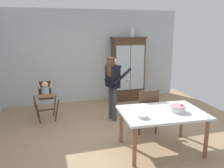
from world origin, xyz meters
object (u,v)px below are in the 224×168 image
Objects in this scene: china_cabinet at (128,69)px; birthday_cake at (177,109)px; ceramic_vase at (132,33)px; dining_chair_far_side at (147,108)px; high_chair_with_toddler at (45,94)px; dining_table at (162,116)px; serving_bowl at (143,116)px; adult_person at (113,81)px.

china_cabinet reaches higher than birthday_cake.
ceramic_vase is 2.83m from dining_chair_far_side.
high_chair_with_toddler is at bearing -29.08° from dining_chair_far_side.
dining_table is 5.44× the size of birthday_cake.
serving_bowl is (1.52, -2.24, 0.11)m from high_chair_with_toddler.
ceramic_vase is 3.08m from high_chair_with_toddler.
dining_table is at bearing 21.00° from serving_bowl.
dining_table is 8.46× the size of serving_bowl.
china_cabinet is at bearing -48.19° from adult_person.
ceramic_vase is at bearing -51.26° from adult_person.
ceramic_vase is at bearing -98.41° from dining_chair_far_side.
adult_person is at bearing 111.57° from birthday_cake.
china_cabinet reaches higher than dining_chair_far_side.
high_chair_with_toddler is 3.39× the size of birthday_cake.
birthday_cake is 0.86m from dining_chair_far_side.
birthday_cake is (0.67, -1.70, -0.17)m from adult_person.
birthday_cake is (-0.35, -3.15, -1.24)m from ceramic_vase.
adult_person is at bearing 89.19° from serving_bowl.
adult_person is (-1.02, -1.45, -1.07)m from ceramic_vase.
birthday_cake is (-0.23, -3.15, -0.17)m from china_cabinet.
adult_person is at bearing -122.11° from china_cabinet.
adult_person is 1.71m from dining_table.
dining_chair_far_side is (-0.20, 0.80, -0.24)m from birthday_cake.
china_cabinet is 3.12m from dining_table.
high_chair_with_toddler is 0.62× the size of dining_table.
high_chair_with_toddler is at bearing 124.05° from serving_bowl.
dining_chair_far_side is at bearing -168.50° from adult_person.
dining_chair_far_side reaches higher than serving_bowl.
high_chair_with_toddler reaches higher than serving_bowl.
adult_person is at bearing -57.70° from dining_chair_far_side.
dining_table is at bearing 178.55° from adult_person.
ceramic_vase is at bearing 79.04° from dining_table.
serving_bowl reaches higher than dining_table.
dining_chair_far_side reaches higher than high_chair_with_toddler.
dining_chair_far_side is (0.05, 0.72, -0.09)m from dining_table.
adult_person reaches higher than dining_chair_far_side.
high_chair_with_toddler is 2.43m from dining_chair_far_side.
birthday_cake is 0.29× the size of dining_chair_far_side.
high_chair_with_toddler is 2.86m from dining_table.
ceramic_vase reaches higher than serving_bowl.
high_chair_with_toddler is 1.64m from adult_person.
birthday_cake is at bearing -96.27° from ceramic_vase.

